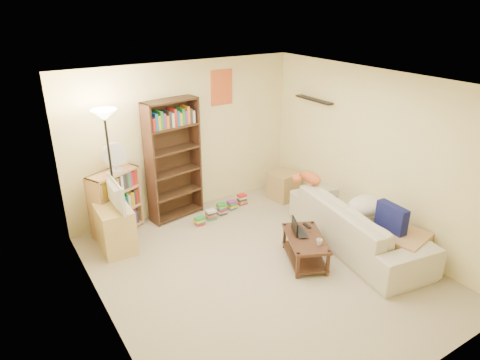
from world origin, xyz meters
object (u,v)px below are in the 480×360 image
object	(u,v)px
television	(111,195)
tall_bookshelf	(173,158)
floor_lamp	(107,139)
tv_stand	(116,229)
laptop	(303,232)
desk_fan	(115,157)
side_table	(283,186)
tabby_cat	(308,178)
sofa	(358,224)
short_bookshelf	(116,202)
mug	(319,242)
coffee_table	(305,246)
end_cabinet	(403,251)

from	to	relation	value
television	tall_bookshelf	bearing A→B (deg)	-64.99
floor_lamp	tall_bookshelf	bearing A→B (deg)	15.88
tv_stand	television	xyz separation A→B (m)	(0.00, 0.00, 0.54)
television	laptop	bearing A→B (deg)	-124.37
tv_stand	desk_fan	size ratio (longest dim) A/B	1.46
tv_stand	side_table	xyz separation A→B (m)	(3.10, 0.08, -0.08)
desk_fan	side_table	xyz separation A→B (m)	(2.86, -0.37, -0.99)
laptop	tabby_cat	bearing A→B (deg)	-22.69
side_table	sofa	bearing A→B (deg)	-92.42
tabby_cat	tall_bookshelf	xyz separation A→B (m)	(-1.69, 1.33, 0.26)
short_bookshelf	desk_fan	distance (m)	0.74
tabby_cat	mug	xyz separation A→B (m)	(-0.73, -1.10, -0.36)
floor_lamp	side_table	bearing A→B (deg)	-2.10
tall_bookshelf	floor_lamp	distance (m)	1.26
mug	short_bookshelf	size ratio (longest dim) A/B	0.11
television	mug	bearing A→B (deg)	-130.38
coffee_table	side_table	world-z (taller)	side_table
laptop	side_table	size ratio (longest dim) A/B	0.81
coffee_table	tv_stand	size ratio (longest dim) A/B	1.46
tv_stand	side_table	bearing A→B (deg)	3.44
tabby_cat	coffee_table	size ratio (longest dim) A/B	0.56
end_cabinet	side_table	bearing A→B (deg)	90.23
floor_lamp	tabby_cat	bearing A→B (deg)	-20.29
television	tv_stand	bearing A→B (deg)	0.00
side_table	coffee_table	bearing A→B (deg)	-119.24
end_cabinet	desk_fan	bearing A→B (deg)	134.06
television	floor_lamp	size ratio (longest dim) A/B	0.35
tall_bookshelf	side_table	size ratio (longest dim) A/B	3.90
side_table	end_cabinet	size ratio (longest dim) A/B	0.83
tv_stand	tall_bookshelf	size ratio (longest dim) A/B	0.34
mug	tall_bookshelf	world-z (taller)	tall_bookshelf
floor_lamp	side_table	size ratio (longest dim) A/B	4.01
floor_lamp	end_cabinet	xyz separation A→B (m)	(3.02, -2.71, -1.36)
end_cabinet	tv_stand	bearing A→B (deg)	141.00
laptop	end_cabinet	distance (m)	1.35
laptop	floor_lamp	size ratio (longest dim) A/B	0.20
side_table	end_cabinet	xyz separation A→B (m)	(0.01, -2.60, 0.00)
mug	short_bookshelf	bearing A→B (deg)	128.65
tall_bookshelf	desk_fan	distance (m)	0.96
tabby_cat	floor_lamp	world-z (taller)	floor_lamp
sofa	desk_fan	bearing A→B (deg)	60.19
short_bookshelf	floor_lamp	bearing A→B (deg)	-130.11
tall_bookshelf	coffee_table	bearing A→B (deg)	-76.19
short_bookshelf	television	bearing A→B (deg)	-134.07
tv_stand	side_table	world-z (taller)	tv_stand
sofa	end_cabinet	xyz separation A→B (m)	(0.09, -0.74, -0.09)
mug	side_table	world-z (taller)	side_table
tabby_cat	laptop	distance (m)	1.10
coffee_table	tall_bookshelf	bearing A→B (deg)	137.98
sofa	mug	bearing A→B (deg)	108.86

